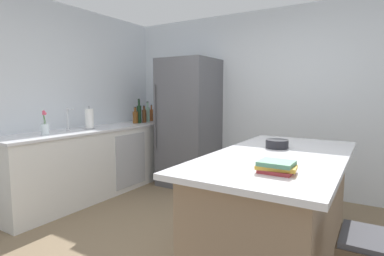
% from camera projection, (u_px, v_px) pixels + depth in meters
% --- Properties ---
extents(wall_rear, '(6.00, 0.10, 2.60)m').
position_uv_depth(wall_rear, '(278.00, 101.00, 4.36)').
color(wall_rear, silver).
rests_on(wall_rear, ground_plane).
extents(wall_left, '(0.10, 6.00, 2.60)m').
position_uv_depth(wall_left, '(27.00, 103.00, 3.73)').
color(wall_left, silver).
rests_on(wall_left, ground_plane).
extents(counter_run_left, '(0.65, 2.74, 0.94)m').
position_uv_depth(counter_run_left, '(98.00, 161.00, 4.27)').
color(counter_run_left, silver).
rests_on(counter_run_left, ground_plane).
extents(kitchen_island, '(1.00, 2.03, 0.92)m').
position_uv_depth(kitchen_island, '(278.00, 208.00, 2.53)').
color(kitchen_island, '#8E755B').
rests_on(kitchen_island, ground_plane).
extents(refrigerator, '(0.78, 0.79, 1.93)m').
position_uv_depth(refrigerator, '(189.00, 123.00, 4.68)').
color(refrigerator, '#56565B').
rests_on(refrigerator, ground_plane).
extents(sink_faucet, '(0.15, 0.05, 0.30)m').
position_uv_depth(sink_faucet, '(68.00, 119.00, 3.88)').
color(sink_faucet, silver).
rests_on(sink_faucet, counter_run_left).
extents(flower_vase, '(0.09, 0.09, 0.29)m').
position_uv_depth(flower_vase, '(45.00, 127.00, 3.50)').
color(flower_vase, silver).
rests_on(flower_vase, counter_run_left).
extents(paper_towel_roll, '(0.14, 0.14, 0.31)m').
position_uv_depth(paper_towel_roll, '(89.00, 119.00, 4.10)').
color(paper_towel_roll, gray).
rests_on(paper_towel_roll, counter_run_left).
extents(vinegar_bottle, '(0.06, 0.06, 0.28)m').
position_uv_depth(vinegar_bottle, '(151.00, 115.00, 5.29)').
color(vinegar_bottle, '#994C23').
rests_on(vinegar_bottle, counter_run_left).
extents(hot_sauce_bottle, '(0.05, 0.05, 0.22)m').
position_uv_depth(hot_sauce_bottle, '(146.00, 116.00, 5.23)').
color(hot_sauce_bottle, red).
rests_on(hot_sauce_bottle, counter_run_left).
extents(gin_bottle, '(0.07, 0.07, 0.34)m').
position_uv_depth(gin_bottle, '(148.00, 114.00, 5.08)').
color(gin_bottle, '#8CB79E').
rests_on(gin_bottle, counter_run_left).
extents(syrup_bottle, '(0.07, 0.07, 0.28)m').
position_uv_depth(syrup_bottle, '(144.00, 116.00, 4.99)').
color(syrup_bottle, '#5B3319').
rests_on(syrup_bottle, counter_run_left).
extents(wine_bottle, '(0.07, 0.07, 0.39)m').
position_uv_depth(wine_bottle, '(139.00, 113.00, 4.92)').
color(wine_bottle, '#19381E').
rests_on(wine_bottle, counter_run_left).
extents(whiskey_bottle, '(0.09, 0.09, 0.27)m').
position_uv_depth(whiskey_bottle, '(135.00, 117.00, 4.86)').
color(whiskey_bottle, brown).
rests_on(whiskey_bottle, counter_run_left).
extents(cookbook_stack, '(0.26, 0.18, 0.07)m').
position_uv_depth(cookbook_stack, '(276.00, 167.00, 1.90)').
color(cookbook_stack, '#A83338').
rests_on(cookbook_stack, kitchen_island).
extents(mixing_bowl, '(0.20, 0.20, 0.08)m').
position_uv_depth(mixing_bowl, '(277.00, 144.00, 2.75)').
color(mixing_bowl, black).
rests_on(mixing_bowl, kitchen_island).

